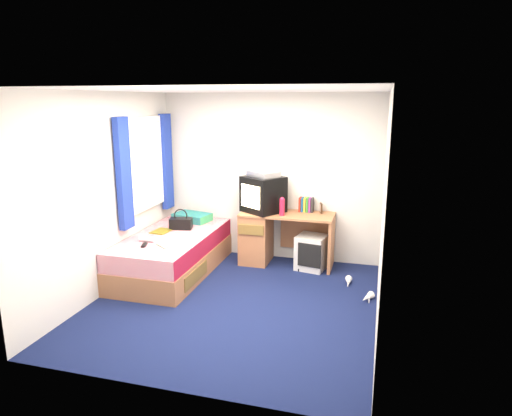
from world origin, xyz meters
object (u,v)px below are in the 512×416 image
(pillow, at_px, (192,217))
(colour_swatch_fan, at_px, (162,246))
(picture_frame, at_px, (321,208))
(magazine, at_px, (161,231))
(aerosol_can, at_px, (282,207))
(water_bottle, at_px, (147,239))
(desk, at_px, (268,235))
(remote_control, at_px, (144,245))
(towel, at_px, (183,240))
(pink_water_bottle, at_px, (282,207))
(storage_cube, at_px, (312,252))
(vcr, at_px, (263,174))
(bed, at_px, (173,254))
(crt_tv, at_px, (263,194))
(white_heels, at_px, (357,289))
(handbag, at_px, (181,223))

(pillow, height_order, colour_swatch_fan, pillow)
(picture_frame, distance_m, colour_swatch_fan, 2.26)
(pillow, height_order, magazine, pillow)
(aerosol_can, relative_size, water_bottle, 0.86)
(desk, distance_m, remote_control, 1.80)
(magazine, bearing_deg, towel, -38.94)
(pillow, height_order, pink_water_bottle, pink_water_bottle)
(storage_cube, bearing_deg, aerosol_can, 179.43)
(pillow, bearing_deg, vcr, 1.44)
(bed, bearing_deg, colour_swatch_fan, -77.64)
(crt_tv, distance_m, colour_swatch_fan, 1.63)
(aerosol_can, relative_size, white_heels, 0.26)
(picture_frame, height_order, aerosol_can, aerosol_can)
(pillow, bearing_deg, pink_water_bottle, -4.88)
(towel, relative_size, water_bottle, 1.40)
(desk, distance_m, storage_cube, 0.67)
(vcr, distance_m, magazine, 1.61)
(vcr, bearing_deg, pink_water_bottle, 10.76)
(desk, relative_size, white_heels, 1.98)
(vcr, bearing_deg, picture_frame, 46.55)
(colour_swatch_fan, bearing_deg, storage_cube, 34.38)
(vcr, xyz_separation_m, remote_control, (-1.19, -1.28, -0.74))
(desk, relative_size, storage_cube, 2.73)
(white_heels, bearing_deg, picture_frame, 123.32)
(magazine, bearing_deg, white_heels, -1.94)
(aerosol_can, bearing_deg, crt_tv, 179.27)
(magazine, bearing_deg, pink_water_bottle, 18.30)
(crt_tv, xyz_separation_m, white_heels, (1.39, -0.75, -0.96))
(aerosol_can, distance_m, white_heels, 1.56)
(bed, bearing_deg, pink_water_bottle, 23.41)
(pillow, height_order, water_bottle, pillow)
(white_heels, bearing_deg, desk, 150.23)
(storage_cube, distance_m, crt_tv, 1.05)
(storage_cube, height_order, towel, towel)
(bed, distance_m, pillow, 0.79)
(remote_control, bearing_deg, picture_frame, 19.23)
(desk, relative_size, colour_swatch_fan, 5.91)
(vcr, height_order, water_bottle, vcr)
(handbag, distance_m, water_bottle, 0.68)
(desk, bearing_deg, bed, -147.27)
(pillow, xyz_separation_m, colour_swatch_fan, (0.13, -1.22, -0.05))
(bed, bearing_deg, magazine, 159.32)
(aerosol_can, xyz_separation_m, white_heels, (1.11, -0.75, -0.80))
(remote_control, bearing_deg, vcr, 30.80)
(handbag, bearing_deg, remote_control, -111.40)
(pillow, relative_size, aerosol_can, 3.04)
(picture_frame, height_order, magazine, picture_frame)
(pillow, distance_m, magazine, 0.67)
(crt_tv, relative_size, towel, 2.41)
(vcr, relative_size, pink_water_bottle, 1.80)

